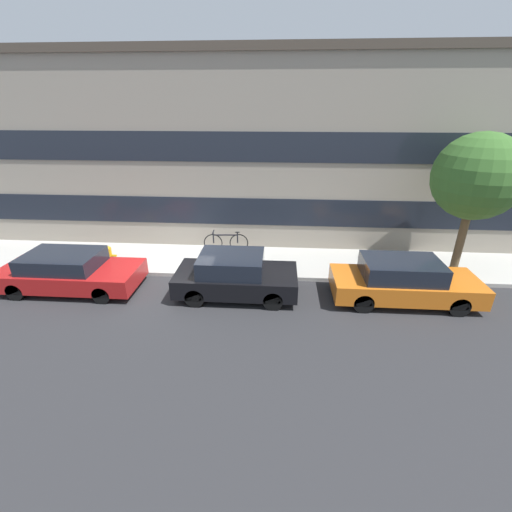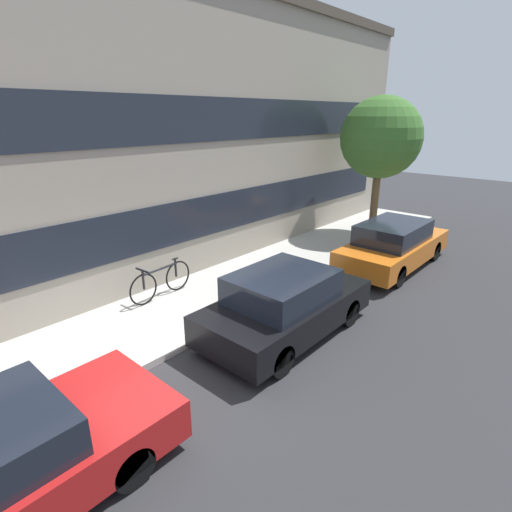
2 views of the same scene
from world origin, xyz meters
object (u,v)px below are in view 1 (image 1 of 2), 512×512
(parked_car_orange, at_px, (403,281))
(bicycle, at_px, (226,242))
(parked_car_black, at_px, (235,276))
(street_tree, at_px, (477,177))
(fire_hydrant, at_px, (109,255))
(parked_car_red, at_px, (69,271))

(parked_car_orange, xyz_separation_m, bicycle, (-5.99, 3.13, -0.12))
(parked_car_black, xyz_separation_m, street_tree, (7.59, 1.83, 2.85))
(fire_hydrant, height_order, street_tree, street_tree)
(parked_car_black, xyz_separation_m, parked_car_orange, (5.21, -0.00, -0.00))
(parked_car_red, bearing_deg, parked_car_orange, 0.00)
(bicycle, height_order, street_tree, street_tree)
(parked_car_red, xyz_separation_m, street_tree, (13.09, 1.83, 2.90))
(fire_hydrant, bearing_deg, parked_car_orange, -9.07)
(parked_car_red, relative_size, bicycle, 2.50)
(bicycle, bearing_deg, parked_car_orange, 148.40)
(parked_car_orange, bearing_deg, street_tree, 37.55)
(parked_car_orange, distance_m, street_tree, 4.14)
(parked_car_black, bearing_deg, bicycle, 103.93)
(parked_car_red, distance_m, street_tree, 13.53)
(fire_hydrant, bearing_deg, street_tree, 0.97)
(fire_hydrant, relative_size, street_tree, 0.15)
(parked_car_red, distance_m, bicycle, 5.66)
(parked_car_red, distance_m, parked_car_orange, 10.71)
(parked_car_orange, distance_m, bicycle, 6.75)
(parked_car_orange, xyz_separation_m, street_tree, (2.38, 1.83, 2.85))
(parked_car_red, relative_size, street_tree, 0.94)
(parked_car_red, xyz_separation_m, parked_car_black, (5.50, 0.00, 0.05))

